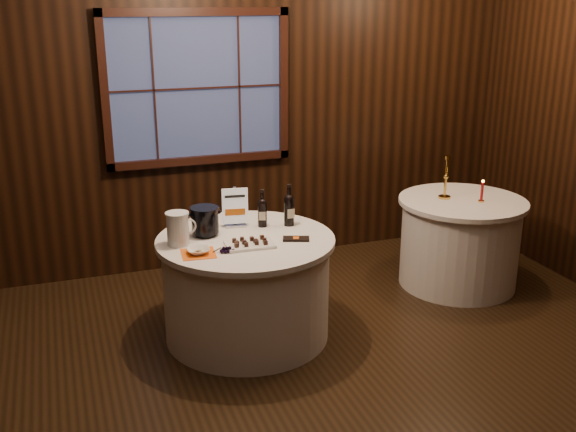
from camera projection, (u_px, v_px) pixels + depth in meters
name	position (u px, v px, depth m)	size (l,w,h in m)	color
ground	(293.00, 408.00, 4.14)	(6.00, 6.00, 0.00)	black
back_wall	(197.00, 100.00, 5.89)	(6.00, 0.10, 3.00)	black
main_table	(247.00, 287.00, 4.92)	(1.28, 1.28, 0.77)	silver
side_table	(459.00, 242.00, 5.82)	(1.08, 1.08, 0.77)	silver
sign_stand	(235.00, 213.00, 5.00)	(0.19, 0.11, 0.31)	#ADAEB4
port_bottle_left	(262.00, 211.00, 5.00)	(0.07, 0.08, 0.29)	black
port_bottle_right	(289.00, 208.00, 5.02)	(0.08, 0.08, 0.32)	black
ice_bucket	(205.00, 221.00, 4.81)	(0.21, 0.21, 0.21)	black
chocolate_plate	(250.00, 243.00, 4.64)	(0.34, 0.23, 0.05)	white
chocolate_box	(296.00, 239.00, 4.76)	(0.19, 0.09, 0.02)	black
grape_bunch	(227.00, 249.00, 4.53)	(0.16, 0.08, 0.04)	black
glass_pitcher	(178.00, 229.00, 4.63)	(0.22, 0.16, 0.23)	silver
orange_napkin	(198.00, 254.00, 4.50)	(0.22, 0.22, 0.00)	orange
cracker_bowl	(198.00, 251.00, 4.50)	(0.15, 0.15, 0.04)	white
brass_candlestick	(445.00, 183.00, 5.70)	(0.10, 0.10, 0.37)	gold
red_candle	(482.00, 193.00, 5.61)	(0.05, 0.05, 0.19)	gold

